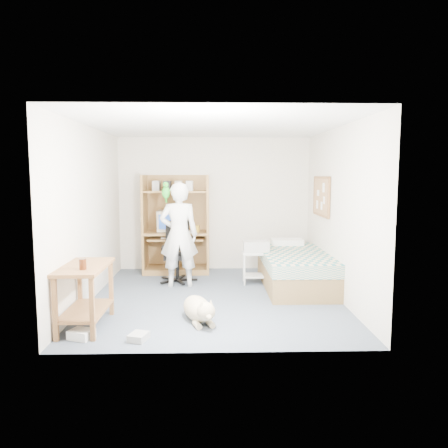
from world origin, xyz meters
name	(u,v)px	position (x,y,z in m)	size (l,w,h in m)	color
floor	(215,298)	(0.00, 0.00, 0.00)	(4.00, 4.00, 0.00)	#4B5867
wall_back	(214,204)	(0.00, 2.00, 1.25)	(3.60, 0.02, 2.50)	beige
wall_right	(338,213)	(1.80, 0.00, 1.25)	(0.02, 4.00, 2.50)	beige
wall_left	(90,214)	(-1.80, 0.00, 1.25)	(0.02, 4.00, 2.50)	beige
ceiling	(215,126)	(0.00, 0.00, 2.50)	(3.60, 4.00, 0.02)	white
computer_hutch	(177,228)	(-0.70, 1.74, 0.82)	(1.20, 0.63, 1.80)	brown
bed	(295,269)	(1.30, 0.62, 0.29)	(1.02, 2.02, 0.66)	brown
side_desk	(85,287)	(-1.55, -1.20, 0.49)	(0.50, 1.00, 0.75)	brown
corkboard	(321,196)	(1.77, 0.90, 1.45)	(0.04, 0.94, 0.66)	#9A6B45
office_chair	(177,260)	(-0.63, 1.00, 0.36)	(0.57, 0.57, 1.02)	black
person	(179,235)	(-0.58, 0.69, 0.84)	(0.62, 0.40, 1.69)	white
parrot	(166,191)	(-0.78, 0.71, 1.55)	(0.12, 0.22, 0.34)	#1D9916
dog	(198,309)	(-0.21, -1.04, 0.16)	(0.50, 0.94, 0.36)	tan
printer_cart	(256,262)	(0.69, 0.82, 0.36)	(0.45, 0.37, 0.54)	silver
printer	(256,246)	(0.69, 0.82, 0.63)	(0.42, 0.32, 0.18)	#A6A6A1
crt_monitor	(169,221)	(-0.85, 1.75, 0.96)	(0.41, 0.43, 0.38)	beige
keyboard	(173,237)	(-0.75, 1.58, 0.67)	(0.45, 0.16, 0.03)	beige
pencil_cup	(197,229)	(-0.31, 1.65, 0.82)	(0.08, 0.08, 0.12)	gold
drink_glass	(83,264)	(-1.50, -1.43, 0.81)	(0.08, 0.08, 0.12)	#3D1A09
floor_box_a	(81,334)	(-1.50, -1.58, 0.05)	(0.25, 0.20, 0.10)	white
floor_box_b	(139,337)	(-0.85, -1.65, 0.04)	(0.18, 0.22, 0.08)	#A8A8A3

